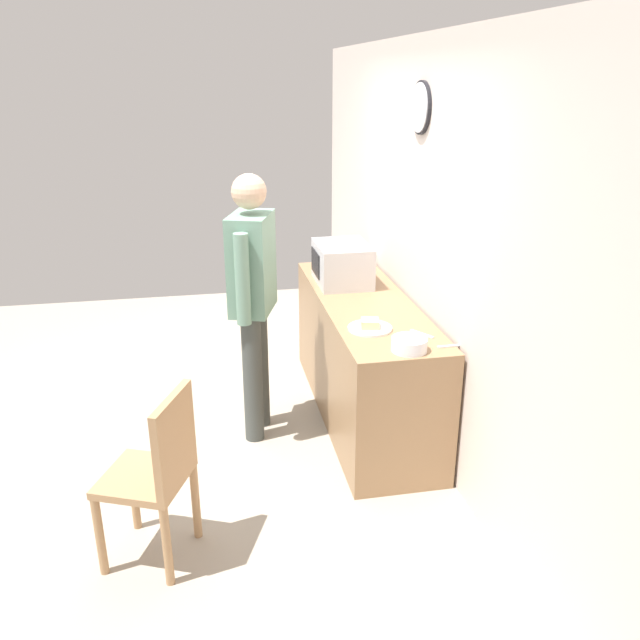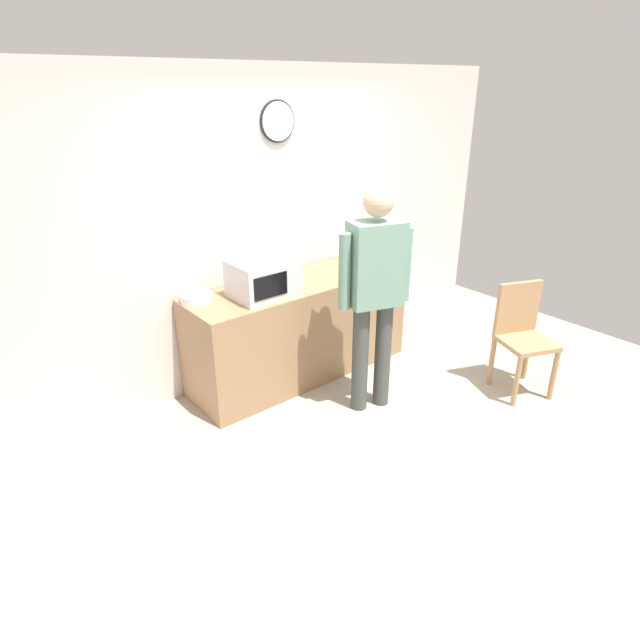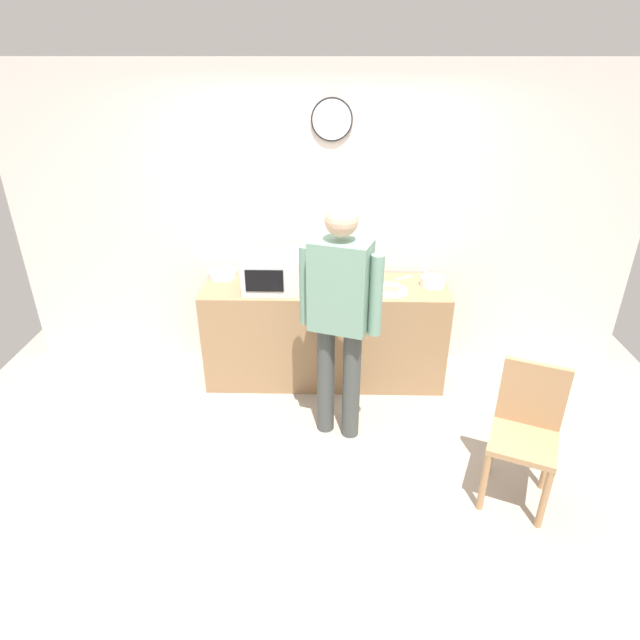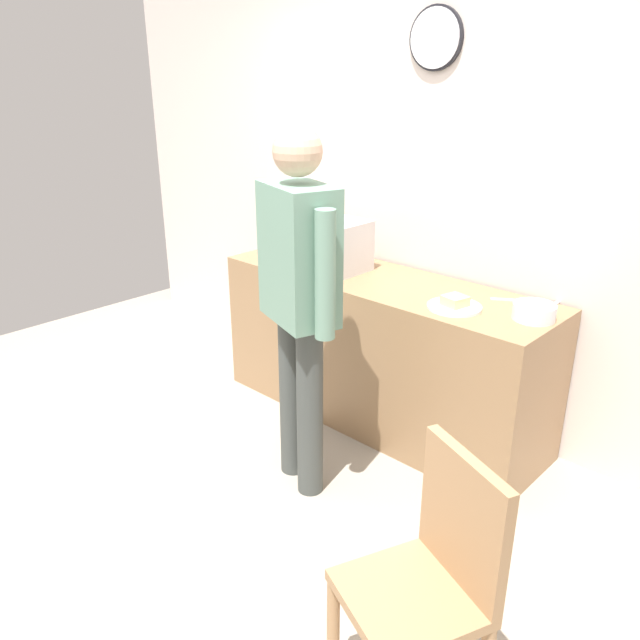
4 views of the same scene
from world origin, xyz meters
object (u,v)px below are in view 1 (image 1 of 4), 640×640
object	(u,v)px
sandwich_plate	(370,326)
cereal_bowl	(409,344)
salad_bowl	(357,261)
person_standing	(253,289)
microwave	(342,264)
fork_utensil	(422,334)
spoon_utensil	(451,346)
wooden_chair	(158,470)

from	to	relation	value
sandwich_plate	cereal_bowl	world-z (taller)	cereal_bowl
sandwich_plate	salad_bowl	distance (m)	1.46
person_standing	cereal_bowl	bearing A→B (deg)	45.76
microwave	fork_utensil	distance (m)	1.13
sandwich_plate	fork_utensil	distance (m)	0.32
microwave	spoon_utensil	distance (m)	1.36
sandwich_plate	spoon_utensil	distance (m)	0.52
microwave	fork_utensil	size ratio (longest dim) A/B	2.94
salad_bowl	wooden_chair	distance (m)	2.70
microwave	wooden_chair	world-z (taller)	microwave
sandwich_plate	salad_bowl	bearing A→B (deg)	169.05
wooden_chair	spoon_utensil	bearing A→B (deg)	103.44
microwave	salad_bowl	xyz separation A→B (m)	(-0.48, 0.24, -0.12)
salad_bowl	spoon_utensil	size ratio (longest dim) A/B	1.45
sandwich_plate	fork_utensil	world-z (taller)	sandwich_plate
microwave	person_standing	size ratio (longest dim) A/B	0.28
fork_utensil	spoon_utensil	bearing A→B (deg)	26.95
salad_bowl	fork_utensil	xyz separation A→B (m)	(1.57, 0.01, -0.03)
salad_bowl	microwave	bearing A→B (deg)	-26.61
spoon_utensil	wooden_chair	xyz separation A→B (m)	(0.40, -1.67, -0.37)
fork_utensil	spoon_utensil	world-z (taller)	same
fork_utensil	cereal_bowl	bearing A→B (deg)	-35.17
cereal_bowl	spoon_utensil	xyz separation A→B (m)	(-0.01, 0.26, -0.03)
fork_utensil	person_standing	size ratio (longest dim) A/B	0.09
person_standing	sandwich_plate	bearing A→B (deg)	57.64
microwave	wooden_chair	distance (m)	2.21
cereal_bowl	sandwich_plate	bearing A→B (deg)	-159.73
salad_bowl	wooden_chair	size ratio (longest dim) A/B	0.26
microwave	person_standing	distance (m)	0.89
microwave	spoon_utensil	world-z (taller)	microwave
microwave	cereal_bowl	bearing A→B (deg)	4.10
fork_utensil	salad_bowl	bearing A→B (deg)	-179.62
microwave	person_standing	xyz separation A→B (m)	(0.53, -0.71, 0.02)
microwave	wooden_chair	bearing A→B (deg)	-37.65
microwave	salad_bowl	bearing A→B (deg)	153.39
spoon_utensil	cereal_bowl	bearing A→B (deg)	-87.59
salad_bowl	cereal_bowl	world-z (taller)	cereal_bowl
spoon_utensil	person_standing	xyz separation A→B (m)	(-0.78, -1.07, 0.16)
cereal_bowl	spoon_utensil	distance (m)	0.26
fork_utensil	person_standing	world-z (taller)	person_standing
salad_bowl	cereal_bowl	size ratio (longest dim) A/B	1.20
fork_utensil	person_standing	bearing A→B (deg)	-120.57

